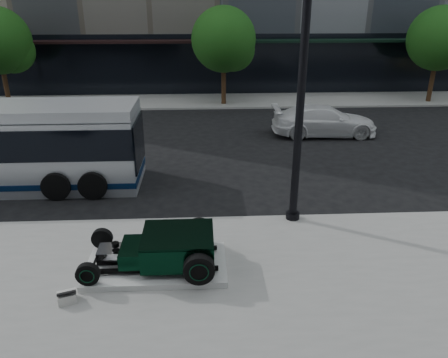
{
  "coord_description": "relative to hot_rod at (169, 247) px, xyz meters",
  "views": [
    {
      "loc": [
        -0.33,
        -13.73,
        6.32
      ],
      "look_at": [
        0.28,
        -1.62,
        1.2
      ],
      "focal_mm": 35.0,
      "sensor_mm": 36.0,
      "label": 1
    }
  ],
  "objects": [
    {
      "name": "display_plinth",
      "position": [
        -0.33,
        -0.0,
        -0.5
      ],
      "size": [
        3.4,
        1.8,
        0.15
      ],
      "primitive_type": "cube",
      "color": "silver",
      "rests_on": "sidewalk_near"
    },
    {
      "name": "ground",
      "position": [
        1.2,
        4.61,
        -0.7
      ],
      "size": [
        120.0,
        120.0,
        0.0
      ],
      "primitive_type": "plane",
      "color": "black",
      "rests_on": "ground"
    },
    {
      "name": "white_sedan",
      "position": [
        6.74,
        11.14,
        0.03
      ],
      "size": [
        5.05,
        2.16,
        1.45
      ],
      "primitive_type": "imported",
      "rotation": [
        0.0,
        0.0,
        1.55
      ],
      "color": "white",
      "rests_on": "ground"
    },
    {
      "name": "info_plaque",
      "position": [
        -2.17,
        -1.18,
        -0.45
      ],
      "size": [
        0.48,
        0.42,
        0.31
      ],
      "color": "silver",
      "rests_on": "sidewalk_near"
    },
    {
      "name": "lamppost",
      "position": [
        3.51,
        2.41,
        2.85
      ],
      "size": [
        0.41,
        0.41,
        7.41
      ],
      "color": "black",
      "rests_on": "sidewalk_near"
    },
    {
      "name": "street_trees",
      "position": [
        2.34,
        17.68,
        3.07
      ],
      "size": [
        29.8,
        3.8,
        5.7
      ],
      "color": "black",
      "rests_on": "sidewalk_far"
    },
    {
      "name": "hot_rod",
      "position": [
        0.0,
        0.0,
        0.0
      ],
      "size": [
        3.22,
        2.0,
        0.81
      ],
      "color": "black",
      "rests_on": "display_plinth"
    },
    {
      "name": "sidewalk_far",
      "position": [
        1.2,
        18.61,
        -0.64
      ],
      "size": [
        70.0,
        4.0,
        0.12
      ],
      "primitive_type": "cube",
      "color": "gray",
      "rests_on": "ground"
    }
  ]
}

